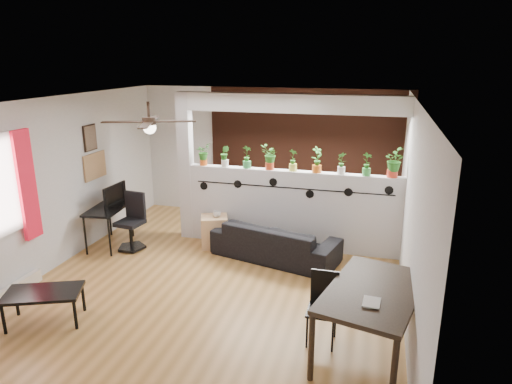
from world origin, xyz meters
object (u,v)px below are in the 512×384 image
Objects in this scene: sofa at (275,242)px; dining_table at (373,296)px; potted_plant_3 at (270,157)px; potted_plant_0 at (203,154)px; cup at (217,214)px; potted_plant_6 at (342,162)px; potted_plant_7 at (367,163)px; potted_plant_4 at (293,159)px; potted_plant_5 at (317,159)px; computer_desk at (108,211)px; potted_plant_2 at (247,156)px; coffee_table at (43,295)px; cube_shelf at (215,231)px; office_chair at (132,225)px; potted_plant_1 at (225,155)px; potted_plant_8 at (393,162)px; folding_chair at (323,301)px; ceiling_fan at (149,124)px.

sofa is 1.18× the size of dining_table.
potted_plant_0 is at bearing 180.00° from potted_plant_3.
potted_plant_3 is 1.33m from cup.
potted_plant_7 is (0.40, 0.00, 0.01)m from potted_plant_6.
potted_plant_4 is at bearing 0.00° from potted_plant_0.
potted_plant_5 is 0.42× the size of computer_desk.
sofa is at bearing 125.35° from dining_table.
potted_plant_3 reaches higher than cup.
potted_plant_2 is 3.74m from coffee_table.
office_chair is at bearing 177.75° from cube_shelf.
potted_plant_0 reaches higher than potted_plant_1.
coffee_table is at bearing -112.47° from potted_plant_1.
potted_plant_2 is at bearing 180.00° from potted_plant_6.
coffee_table is (-4.06, -3.12, -1.22)m from potted_plant_8.
potted_plant_6 is at bearing -0.00° from potted_plant_4.
sofa is 1.91× the size of coffee_table.
dining_table is (0.61, -2.74, -0.83)m from potted_plant_6.
potted_plant_5 reaches higher than coffee_table.
potted_plant_7 is at bearing 0.00° from potted_plant_6.
folding_chair reaches higher than coffee_table.
potted_plant_6 reaches higher than folding_chair.
potted_plant_2 is 1.58m from potted_plant_6.
potted_plant_5 is (1.19, 0.00, 0.02)m from potted_plant_2.
cup is at bearing -142.39° from potted_plant_2.
potted_plant_3 is 1.10× the size of potted_plant_4.
potted_plant_7 is at bearing 0.00° from potted_plant_1.
potted_plant_8 is at bearing -148.74° from sofa.
folding_chair is (-0.54, 0.17, -0.22)m from dining_table.
potted_plant_3 is 0.96× the size of potted_plant_5.
cube_shelf is 4.12× the size of cup.
ceiling_fan reaches higher than potted_plant_1.
potted_plant_1 is 1.02× the size of potted_plant_6.
potted_plant_4 is 1.58m from potted_plant_8.
computer_desk is at bearing 178.29° from office_chair.
coffee_table is at bearing -170.74° from folding_chair.
cup is (-0.44, -0.34, -0.96)m from potted_plant_2.
coffee_table is (-0.90, -3.12, -1.18)m from potted_plant_0.
potted_plant_0 is 1.90m from computer_desk.
sofa is at bearing -10.47° from cup.
dining_table is at bearing -42.57° from potted_plant_0.
potted_plant_8 reaches higher than potted_plant_0.
coffee_table is at bearing -128.43° from potted_plant_4.
ceiling_fan reaches higher than office_chair.
potted_plant_5 is 0.51× the size of folding_chair.
potted_plant_2 is at bearing 37.61° from cup.
cube_shelf is 3.03m from coffee_table.
cube_shelf is (-0.49, -0.34, -1.29)m from potted_plant_2.
computer_desk reaches higher than cube_shelf.
potted_plant_8 is 0.84× the size of cube_shelf.
dining_table is (2.19, -2.74, -0.84)m from potted_plant_2.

